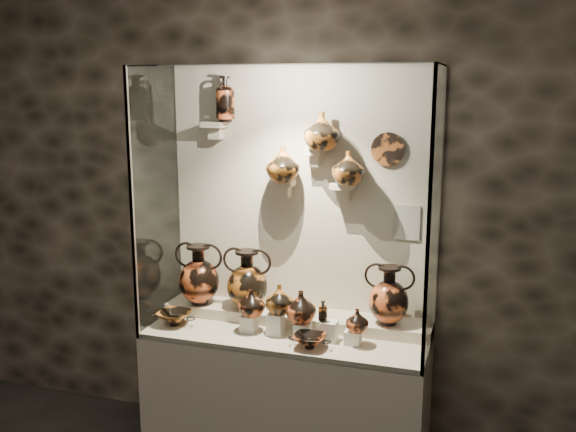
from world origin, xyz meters
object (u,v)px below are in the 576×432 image
(lekythos_small, at_px, (323,310))
(ovoid_vase_a, at_px, (283,164))
(kylix_left, at_px, (175,317))
(kylix_right, at_px, (310,340))
(amphora_left, at_px, (199,274))
(ovoid_vase_b, at_px, (322,131))
(lekythos_tall, at_px, (225,96))
(amphora_mid, at_px, (247,280))
(jug_e, at_px, (357,321))
(jug_c, at_px, (301,307))
(ovoid_vase_c, at_px, (348,168))
(jug_a, at_px, (252,302))
(amphora_right, at_px, (389,295))
(jug_b, at_px, (280,299))

(lekythos_small, height_order, ovoid_vase_a, ovoid_vase_a)
(kylix_left, height_order, kylix_right, kylix_left)
(lekythos_small, height_order, kylix_right, lekythos_small)
(amphora_left, relative_size, ovoid_vase_a, 1.85)
(ovoid_vase_b, bearing_deg, lekythos_tall, 176.68)
(amphora_left, xyz_separation_m, kylix_left, (-0.06, -0.23, -0.21))
(amphora_mid, height_order, jug_e, amphora_mid)
(jug_c, distance_m, ovoid_vase_c, 0.86)
(lekythos_tall, bearing_deg, kylix_left, -135.58)
(amphora_left, relative_size, lekythos_tall, 1.25)
(amphora_mid, bearing_deg, jug_c, -34.88)
(jug_c, bearing_deg, ovoid_vase_c, 36.92)
(amphora_mid, height_order, kylix_right, amphora_mid)
(jug_a, bearing_deg, ovoid_vase_b, 51.65)
(kylix_right, bearing_deg, jug_e, 43.33)
(amphora_mid, distance_m, ovoid_vase_a, 0.77)
(amphora_mid, relative_size, ovoid_vase_b, 1.74)
(amphora_right, xyz_separation_m, jug_c, (-0.49, -0.18, -0.06))
(lekythos_tall, bearing_deg, jug_c, -34.78)
(jug_a, distance_m, kylix_left, 0.52)
(amphora_left, relative_size, jug_c, 2.06)
(amphora_right, bearing_deg, amphora_mid, -158.34)
(lekythos_tall, bearing_deg, amphora_right, -14.34)
(jug_a, bearing_deg, amphora_mid, 135.92)
(ovoid_vase_a, bearing_deg, kylix_left, -174.17)
(jug_b, bearing_deg, kylix_left, 172.85)
(jug_c, relative_size, ovoid_vase_b, 0.86)
(ovoid_vase_a, bearing_deg, ovoid_vase_c, -17.97)
(amphora_mid, bearing_deg, kylix_right, -44.24)
(lekythos_small, bearing_deg, amphora_left, -176.63)
(kylix_right, distance_m, ovoid_vase_a, 1.05)
(lekythos_small, bearing_deg, ovoid_vase_a, 158.29)
(ovoid_vase_b, bearing_deg, ovoid_vase_a, 179.67)
(jug_c, height_order, ovoid_vase_b, ovoid_vase_b)
(amphora_right, relative_size, ovoid_vase_c, 1.79)
(kylix_right, xyz_separation_m, ovoid_vase_b, (-0.04, 0.36, 1.15))
(amphora_right, xyz_separation_m, ovoid_vase_a, (-0.67, 0.04, 0.75))
(lekythos_tall, bearing_deg, jug_a, -56.66)
(lekythos_small, xyz_separation_m, ovoid_vase_c, (0.07, 0.26, 0.80))
(kylix_right, bearing_deg, lekythos_tall, 166.59)
(lekythos_small, distance_m, kylix_left, 0.95)
(amphora_mid, distance_m, kylix_left, 0.50)
(ovoid_vase_b, bearing_deg, jug_c, -103.95)
(amphora_mid, height_order, ovoid_vase_a, ovoid_vase_a)
(jug_b, relative_size, ovoid_vase_a, 0.83)
(jug_c, bearing_deg, ovoid_vase_a, 119.84)
(ovoid_vase_a, bearing_deg, kylix_right, -71.66)
(jug_e, relative_size, ovoid_vase_a, 0.64)
(kylix_left, bearing_deg, amphora_left, 66.93)
(lekythos_small, bearing_deg, amphora_right, 47.66)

